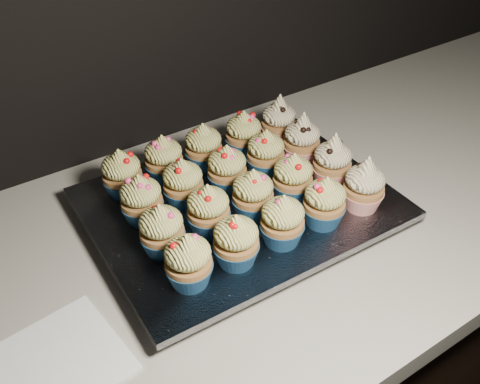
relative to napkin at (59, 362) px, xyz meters
The scene contains 25 objects.
cabinet 0.64m from the napkin, 11.48° to the left, with size 2.40×0.60×0.86m, color black.
worktop 0.43m from the napkin, 11.48° to the left, with size 2.44×0.64×0.04m, color beige.
napkin is the anchor object (origin of this frame).
baking_tray 0.35m from the napkin, 17.53° to the left, with size 0.42×0.32×0.02m, color black.
foil_lining 0.35m from the napkin, 17.53° to the left, with size 0.45×0.35×0.01m, color silver.
cupcake_0 0.20m from the napkin, ahead, with size 0.06×0.06×0.08m.
cupcake_1 0.26m from the napkin, ahead, with size 0.06×0.06×0.08m.
cupcake_2 0.34m from the napkin, ahead, with size 0.06×0.06×0.08m.
cupcake_3 0.41m from the napkin, ahead, with size 0.06×0.06×0.08m.
cupcake_4 0.48m from the napkin, ahead, with size 0.06×0.06×0.10m.
cupcake_5 0.21m from the napkin, 21.21° to the left, with size 0.06×0.06×0.08m.
cupcake_6 0.28m from the napkin, 15.68° to the left, with size 0.06×0.06×0.08m.
cupcake_7 0.34m from the napkin, 11.37° to the left, with size 0.06×0.06×0.08m.
cupcake_8 0.41m from the napkin, ahead, with size 0.06×0.06×0.08m.
cupcake_9 0.49m from the napkin, ahead, with size 0.06×0.06×0.10m.
cupcake_10 0.25m from the napkin, 37.98° to the left, with size 0.06×0.06×0.08m.
cupcake_11 0.30m from the napkin, 29.80° to the left, with size 0.06×0.06×0.08m.
cupcake_12 0.37m from the napkin, 22.94° to the left, with size 0.06×0.06×0.08m.
cupcake_13 0.44m from the napkin, 19.31° to the left, with size 0.06×0.06×0.08m.
cupcake_14 0.51m from the napkin, 16.20° to the left, with size 0.06×0.06×0.10m.
cupcake_15 0.30m from the napkin, 49.44° to the left, with size 0.06×0.06×0.08m.
cupcake_16 0.35m from the napkin, 40.12° to the left, with size 0.06×0.06×0.08m.
cupcake_17 0.40m from the napkin, 32.91° to the left, with size 0.06×0.06×0.08m.
cupcake_18 0.47m from the napkin, 27.28° to the left, with size 0.06×0.06×0.08m.
cupcake_19 0.53m from the napkin, 23.43° to the left, with size 0.06×0.06×0.10m.
Camera 1 is at (-0.45, 1.18, 1.46)m, focal length 40.00 mm.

